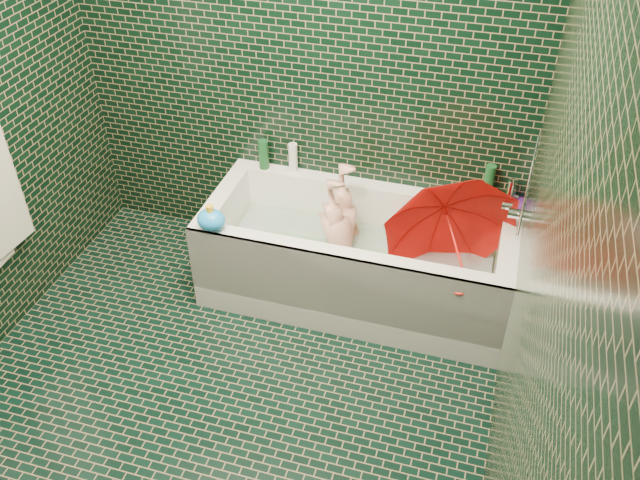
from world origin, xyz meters
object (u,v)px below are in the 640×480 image
(bathtub, at_px, (356,266))
(umbrella, at_px, (456,246))
(rubber_duck, at_px, (485,200))
(bath_toy, at_px, (211,220))
(child, at_px, (341,244))

(bathtub, xyz_separation_m, umbrella, (0.53, -0.07, 0.32))
(bathtub, height_order, rubber_duck, rubber_duck)
(umbrella, bearing_deg, rubber_duck, 55.57)
(umbrella, bearing_deg, bath_toy, 171.59)
(bath_toy, bearing_deg, umbrella, 10.62)
(bathtub, relative_size, child, 1.83)
(child, height_order, bath_toy, bath_toy)
(umbrella, xyz_separation_m, bath_toy, (-1.25, -0.25, 0.08))
(child, distance_m, umbrella, 0.69)
(umbrella, relative_size, rubber_duck, 6.83)
(child, distance_m, rubber_duck, 0.83)
(child, xyz_separation_m, umbrella, (0.64, -0.12, 0.22))
(child, bearing_deg, rubber_duck, 120.88)
(child, distance_m, bath_toy, 0.77)
(child, relative_size, rubber_duck, 9.09)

